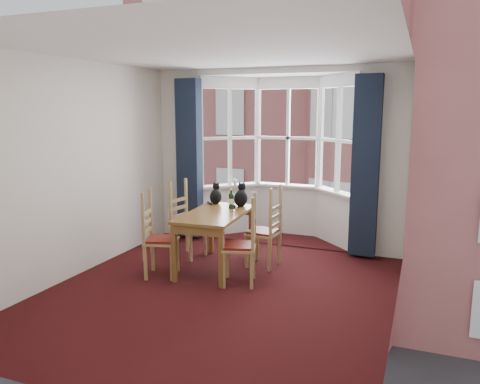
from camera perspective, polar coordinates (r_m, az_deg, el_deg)
The scene contains 21 objects.
floor at distance 5.70m, azimuth -2.83°, elevation -12.29°, with size 4.50×4.50×0.00m, color black.
ceiling at distance 5.30m, azimuth -3.11°, elevation 16.92°, with size 4.50×4.50×0.00m, color white.
wall_left at distance 6.41m, azimuth -19.49°, elevation 2.63°, with size 4.50×4.50×0.00m, color silver.
wall_right at distance 4.86m, azimuth 19.05°, elevation 0.43°, with size 4.50×4.50×0.00m, color silver.
wall_near at distance 3.44m, azimuth -18.68°, elevation -3.37°, with size 4.00×4.00×0.00m, color silver.
wall_back_pier_left at distance 8.06m, azimuth -7.05°, elevation 4.55°, with size 0.70×0.12×2.80m, color silver.
wall_back_pier_right at distance 7.10m, azimuth 17.09°, elevation 3.44°, with size 0.70×0.12×2.80m, color silver.
bay_window at distance 7.89m, azimuth 5.35°, elevation 4.47°, with size 2.76×0.94×2.80m.
curtain_left at distance 7.79m, azimuth -6.19°, elevation 4.02°, with size 0.38×0.22×2.60m, color #172133.
curtain_right at distance 6.95m, azimuth 15.06°, elevation 2.99°, with size 0.38×0.22×2.60m, color #172133.
dining_table at distance 6.34m, azimuth -3.00°, elevation -3.42°, with size 0.82×1.41×0.79m.
chair_left_near at distance 6.23m, azimuth -10.38°, elevation -5.86°, with size 0.51×0.52×0.92m.
chair_left_far at distance 7.01m, azimuth -6.87°, elevation -3.98°, with size 0.47×0.48×0.92m.
chair_right_near at distance 5.85m, azimuth 0.80°, elevation -6.76°, with size 0.50×0.51×0.92m.
chair_right_far at distance 6.49m, azimuth 3.60°, elevation -5.08°, with size 0.43×0.45×0.92m.
cat_left at distance 6.88m, azimuth -2.97°, elevation -0.43°, with size 0.23×0.27×0.32m.
cat_right at distance 6.69m, azimuth 0.12°, elevation -0.59°, with size 0.23×0.29×0.36m.
wine_bottle at distance 6.54m, azimuth -1.08°, elevation -0.98°, with size 0.07×0.07×0.28m.
candle_tall at distance 8.08m, azimuth -0.61°, elevation 1.22°, with size 0.06×0.06×0.10m, color white.
street at distance 38.00m, azimuth 17.70°, elevation -2.79°, with size 80.00×80.00×0.00m, color #333335.
tenement_building at distance 18.94m, azimuth 15.01°, elevation 8.04°, with size 18.40×7.80×15.20m.
Camera 1 is at (2.18, -4.79, 2.17)m, focal length 35.00 mm.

